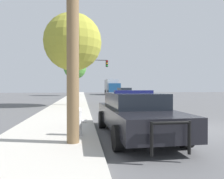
{
  "coord_description": "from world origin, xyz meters",
  "views": [
    {
      "loc": [
        -4.08,
        -7.93,
        1.62
      ],
      "look_at": [
        -0.65,
        16.88,
        1.32
      ],
      "focal_mm": 35.0,
      "sensor_mm": 36.0,
      "label": 1
    }
  ],
  "objects_px": {
    "car_background_oncoming": "(125,93)",
    "tree_sidewalk_near": "(73,42)",
    "tree_sidewalk_far": "(75,68)",
    "box_truck": "(112,86)",
    "police_car": "(135,113)",
    "traffic_light": "(89,70)",
    "utility_pole": "(73,5)",
    "fire_hydrant": "(78,120)"
  },
  "relations": [
    {
      "from": "traffic_light",
      "to": "box_truck",
      "type": "xyz_separation_m",
      "value": [
        5.31,
        16.4,
        -2.14
      ]
    },
    {
      "from": "police_car",
      "to": "car_background_oncoming",
      "type": "distance_m",
      "value": 23.6
    },
    {
      "from": "fire_hydrant",
      "to": "utility_pole",
      "type": "bearing_deg",
      "value": -96.82
    },
    {
      "from": "tree_sidewalk_near",
      "to": "police_car",
      "type": "bearing_deg",
      "value": -77.51
    },
    {
      "from": "car_background_oncoming",
      "to": "police_car",
      "type": "bearing_deg",
      "value": 75.9
    },
    {
      "from": "traffic_light",
      "to": "tree_sidewalk_near",
      "type": "height_order",
      "value": "tree_sidewalk_near"
    },
    {
      "from": "tree_sidewalk_near",
      "to": "utility_pole",
      "type": "bearing_deg",
      "value": -87.71
    },
    {
      "from": "traffic_light",
      "to": "tree_sidewalk_far",
      "type": "xyz_separation_m",
      "value": [
        -2.21,
        11.03,
        1.2
      ]
    },
    {
      "from": "police_car",
      "to": "fire_hydrant",
      "type": "bearing_deg",
      "value": 6.14
    },
    {
      "from": "police_car",
      "to": "box_truck",
      "type": "relative_size",
      "value": 0.69
    },
    {
      "from": "car_background_oncoming",
      "to": "tree_sidewalk_far",
      "type": "distance_m",
      "value": 13.05
    },
    {
      "from": "tree_sidewalk_far",
      "to": "fire_hydrant",
      "type": "bearing_deg",
      "value": -88.08
    },
    {
      "from": "utility_pole",
      "to": "car_background_oncoming",
      "type": "distance_m",
      "value": 25.35
    },
    {
      "from": "tree_sidewalk_far",
      "to": "box_truck",
      "type": "bearing_deg",
      "value": 35.52
    },
    {
      "from": "fire_hydrant",
      "to": "tree_sidewalk_near",
      "type": "relative_size",
      "value": 0.11
    },
    {
      "from": "police_car",
      "to": "box_truck",
      "type": "distance_m",
      "value": 38.86
    },
    {
      "from": "police_car",
      "to": "traffic_light",
      "type": "height_order",
      "value": "traffic_light"
    },
    {
      "from": "tree_sidewalk_far",
      "to": "tree_sidewalk_near",
      "type": "height_order",
      "value": "tree_sidewalk_near"
    },
    {
      "from": "box_truck",
      "to": "fire_hydrant",
      "type": "bearing_deg",
      "value": 79.98
    },
    {
      "from": "utility_pole",
      "to": "box_truck",
      "type": "height_order",
      "value": "utility_pole"
    },
    {
      "from": "police_car",
      "to": "car_background_oncoming",
      "type": "height_order",
      "value": "police_car"
    },
    {
      "from": "police_car",
      "to": "traffic_light",
      "type": "relative_size",
      "value": 1.0
    },
    {
      "from": "traffic_light",
      "to": "tree_sidewalk_near",
      "type": "xyz_separation_m",
      "value": [
        -1.7,
        -10.94,
        1.45
      ]
    },
    {
      "from": "traffic_light",
      "to": "box_truck",
      "type": "bearing_deg",
      "value": 72.06
    },
    {
      "from": "traffic_light",
      "to": "car_background_oncoming",
      "type": "bearing_deg",
      "value": 11.65
    },
    {
      "from": "car_background_oncoming",
      "to": "utility_pole",
      "type": "bearing_deg",
      "value": 71.91
    },
    {
      "from": "car_background_oncoming",
      "to": "tree_sidewalk_near",
      "type": "relative_size",
      "value": 0.61
    },
    {
      "from": "police_car",
      "to": "utility_pole",
      "type": "height_order",
      "value": "utility_pole"
    },
    {
      "from": "fire_hydrant",
      "to": "traffic_light",
      "type": "height_order",
      "value": "traffic_light"
    },
    {
      "from": "traffic_light",
      "to": "box_truck",
      "type": "relative_size",
      "value": 0.69
    },
    {
      "from": "police_car",
      "to": "traffic_light",
      "type": "xyz_separation_m",
      "value": [
        -0.79,
        22.19,
        3.11
      ]
    },
    {
      "from": "utility_pole",
      "to": "tree_sidewalk_far",
      "type": "height_order",
      "value": "utility_pole"
    },
    {
      "from": "fire_hydrant",
      "to": "police_car",
      "type": "bearing_deg",
      "value": 8.06
    },
    {
      "from": "utility_pole",
      "to": "box_truck",
      "type": "xyz_separation_m",
      "value": [
        6.51,
        39.76,
        -2.07
      ]
    },
    {
      "from": "traffic_light",
      "to": "tree_sidewalk_far",
      "type": "distance_m",
      "value": 11.31
    },
    {
      "from": "utility_pole",
      "to": "tree_sidewalk_far",
      "type": "xyz_separation_m",
      "value": [
        -1.01,
        34.39,
        1.26
      ]
    },
    {
      "from": "police_car",
      "to": "fire_hydrant",
      "type": "relative_size",
      "value": 6.05
    },
    {
      "from": "fire_hydrant",
      "to": "tree_sidewalk_far",
      "type": "xyz_separation_m",
      "value": [
        -1.12,
        33.48,
        4.47
      ]
    },
    {
      "from": "fire_hydrant",
      "to": "utility_pole",
      "type": "xyz_separation_m",
      "value": [
        -0.11,
        -0.9,
        3.21
      ]
    },
    {
      "from": "tree_sidewalk_near",
      "to": "tree_sidewalk_far",
      "type": "bearing_deg",
      "value": 91.34
    },
    {
      "from": "traffic_light",
      "to": "tree_sidewalk_near",
      "type": "relative_size",
      "value": 0.69
    },
    {
      "from": "tree_sidewalk_far",
      "to": "car_background_oncoming",
      "type": "bearing_deg",
      "value": -54.13
    }
  ]
}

